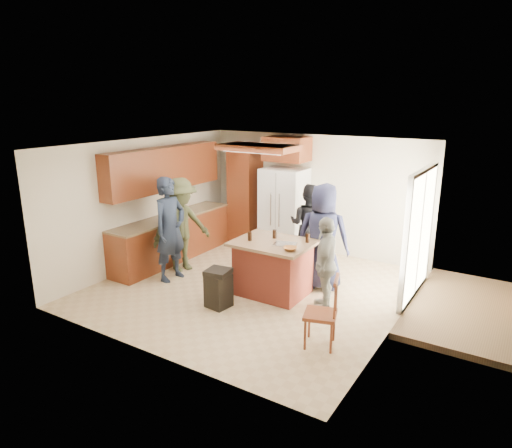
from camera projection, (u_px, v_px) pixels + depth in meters
The scene contains 12 objects.
person_front_left at pixel (170, 229), 8.20m from camera, with size 0.69×0.51×1.90m, color #181F30.
person_behind_left at pixel (308, 225), 9.01m from camera, with size 0.79×0.49×1.63m, color black.
person_behind_right at pixel (323, 237), 7.82m from camera, with size 0.91×0.59×1.86m, color #1A1B34.
person_side_right at pixel (326, 264), 7.06m from camera, with size 0.88×0.45×1.50m, color gray.
person_counter at pixel (181, 225), 8.64m from camera, with size 1.17×0.54×1.81m, color #333620.
left_cabinetry at pixel (170, 214), 9.25m from camera, with size 0.64×3.00×2.30m.
back_wall_units at pixel (255, 184), 10.14m from camera, with size 1.80×0.60×2.45m.
refrigerator at pixel (284, 210), 9.80m from camera, with size 0.90×0.76×1.80m.
kitchen_island at pixel (273, 267), 7.68m from camera, with size 1.28×1.03×0.93m.
island_items at pixel (284, 243), 7.36m from camera, with size 0.98×0.69×0.15m.
trash_bin at pixel (218, 288), 7.24m from camera, with size 0.40×0.40×0.63m.
spindle_chair at pixel (322, 315), 6.05m from camera, with size 0.52×0.52×0.99m.
Camera 1 is at (4.00, -6.26, 3.23)m, focal length 32.00 mm.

